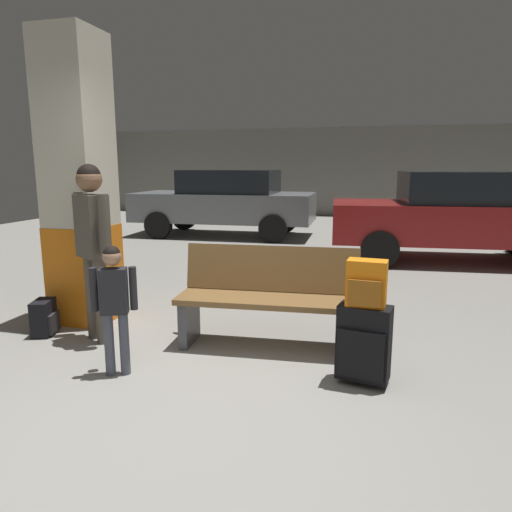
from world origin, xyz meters
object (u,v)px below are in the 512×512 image
structural_pillar (79,183)px  parked_car_near (459,214)px  child (114,297)px  adult (93,234)px  bench (268,298)px  parked_car_far (226,201)px  backpack_dark_floor (44,318)px  backpack_bright (366,284)px  suitcase (364,343)px

structural_pillar → parked_car_near: 6.09m
child → adult: 0.91m
parked_car_near → bench: bearing=-116.1°
child → parked_car_far: size_ratio=0.25×
child → structural_pillar: bearing=132.5°
adult → backpack_dark_floor: adult is taller
adult → backpack_bright: bearing=-6.8°
child → parked_car_far: 7.43m
suitcase → backpack_bright: (0.00, -0.00, 0.45)m
bench → suitcase: size_ratio=2.71×
bench → parked_car_near: size_ratio=0.39×
adult → backpack_dark_floor: (-0.59, -0.00, -0.84)m
structural_pillar → adult: 0.81m
adult → backpack_dark_floor: size_ratio=4.77×
backpack_bright → child: 1.89m
bench → suitcase: bench is taller
parked_car_near → structural_pillar: bearing=-134.4°
structural_pillar → adult: bearing=-47.8°
bench → child: child is taller
bench → backpack_dark_floor: bench is taller
structural_pillar → bench: size_ratio=1.77×
structural_pillar → suitcase: size_ratio=4.78×
adult → suitcase: bearing=-6.8°
suitcase → parked_car_near: (1.37, 5.12, 0.48)m
parked_car_far → backpack_dark_floor: bearing=-86.8°
suitcase → backpack_bright: backpack_bright is taller
structural_pillar → backpack_dark_floor: (-0.13, -0.51, -1.27)m
backpack_dark_floor → child: bearing=-27.8°
bench → structural_pillar: bearing=173.7°
adult → structural_pillar: bearing=132.2°
child → parked_car_far: (-1.52, 7.27, 0.18)m
child → adult: adult is taller
bench → backpack_bright: bearing=-33.7°
structural_pillar → bench: (2.02, -0.22, -0.99)m
child → parked_car_near: 6.33m
suitcase → parked_car_far: 7.74m
adult → child: bearing=-47.3°
structural_pillar → backpack_bright: structural_pillar is taller
backpack_dark_floor → bench: bearing=7.7°
adult → parked_car_near: adult is taller
suitcase → adult: adult is taller
child → backpack_dark_floor: bearing=152.2°
structural_pillar → backpack_dark_floor: 1.37m
bench → parked_car_far: (-2.51, 6.37, 0.36)m
child → adult: (-0.56, 0.61, 0.37)m
backpack_bright → child: size_ratio=0.33×
structural_pillar → suitcase: structural_pillar is taller
parked_car_far → bench: bearing=-68.5°
structural_pillar → backpack_bright: size_ratio=8.50×
structural_pillar → parked_car_far: 6.20m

